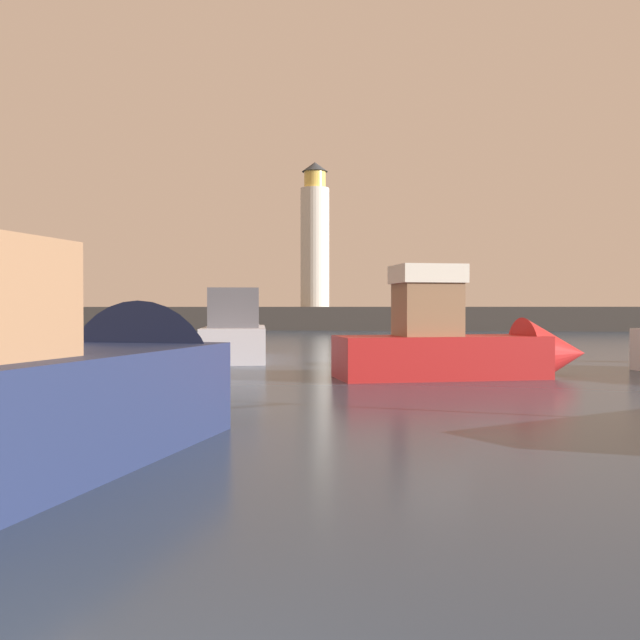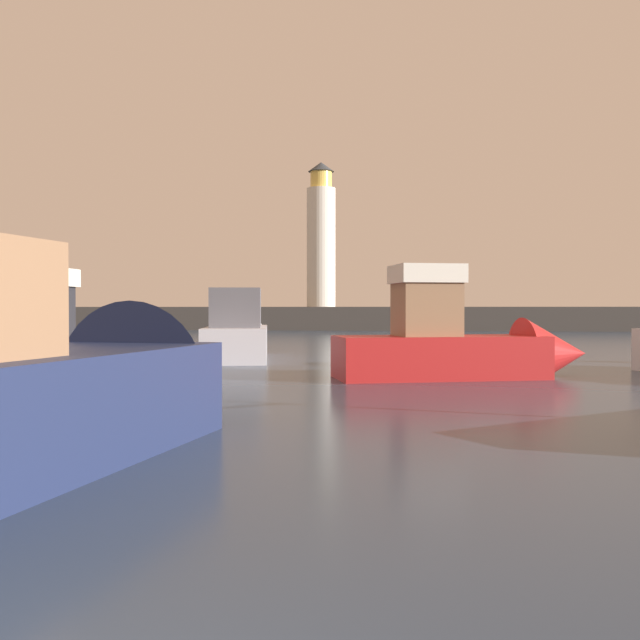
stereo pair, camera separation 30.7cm
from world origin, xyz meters
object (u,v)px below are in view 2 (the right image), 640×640
at_px(lighthouse, 321,238).
at_px(motorboat_0, 472,345).
at_px(motorboat_4, 238,335).
at_px(motorboat_1, 70,387).

relative_size(lighthouse, motorboat_0, 1.73).
distance_m(lighthouse, motorboat_4, 40.49).
bearing_deg(motorboat_1, lighthouse, 92.97).
height_order(motorboat_1, motorboat_4, motorboat_1).
bearing_deg(lighthouse, motorboat_4, -88.51).
distance_m(lighthouse, motorboat_1, 59.91).
bearing_deg(motorboat_0, motorboat_4, 138.50).
height_order(lighthouse, motorboat_0, lighthouse).
distance_m(lighthouse, motorboat_0, 49.18).
height_order(lighthouse, motorboat_1, lighthouse).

